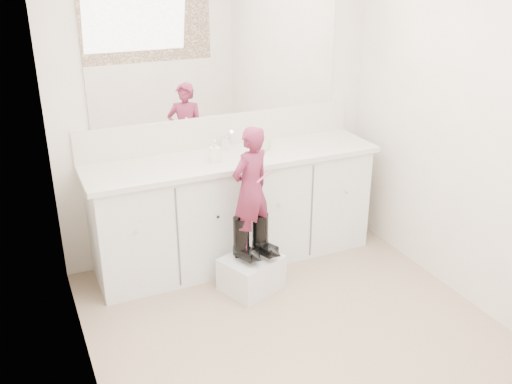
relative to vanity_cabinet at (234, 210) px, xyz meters
name	(u,v)px	position (x,y,z in m)	size (l,w,h in m)	color
floor	(307,343)	(0.00, -1.23, -0.42)	(3.00, 3.00, 0.00)	#806D54
wall_back	(219,107)	(0.00, 0.27, 0.77)	(2.60, 2.60, 0.00)	beige
wall_left	(77,209)	(-1.30, -1.23, 0.78)	(3.00, 3.00, 0.00)	beige
wall_right	(489,140)	(1.30, -1.23, 0.78)	(3.00, 3.00, 0.00)	beige
vanity_cabinet	(234,210)	(0.00, 0.00, 0.00)	(2.20, 0.55, 0.85)	silver
countertop	(234,158)	(0.00, -0.01, 0.45)	(2.28, 0.58, 0.04)	beige
backsplash	(221,130)	(0.00, 0.26, 0.59)	(2.28, 0.03, 0.25)	beige
mirror	(218,50)	(0.00, 0.26, 1.22)	(2.00, 0.02, 1.00)	white
faucet	(226,143)	(0.00, 0.15, 0.52)	(0.08, 0.08, 0.10)	silver
cup	(265,143)	(0.27, 0.02, 0.52)	(0.11, 0.11, 0.11)	beige
soap_bottle	(215,151)	(-0.17, -0.07, 0.55)	(0.07, 0.08, 0.16)	white
step_stool	(251,273)	(-0.06, -0.48, -0.30)	(0.40, 0.34, 0.26)	silver
boot_left	(241,239)	(-0.14, -0.48, 0.00)	(0.12, 0.22, 0.34)	black
boot_right	(260,235)	(0.01, -0.48, 0.00)	(0.12, 0.22, 0.34)	black
toddler	(251,188)	(-0.06, -0.48, 0.38)	(0.33, 0.21, 0.90)	#AA345E
toothbrush	(264,177)	(0.01, -0.54, 0.48)	(0.01, 0.01, 0.14)	#D75391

